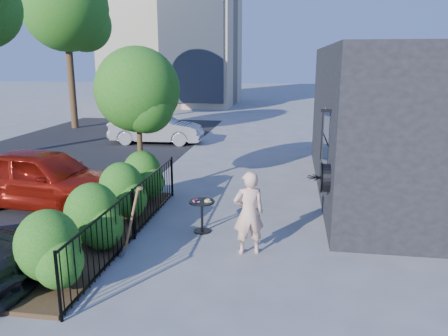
% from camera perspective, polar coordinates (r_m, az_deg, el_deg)
% --- Properties ---
extents(ground, '(120.00, 120.00, 0.00)m').
position_cam_1_polar(ground, '(9.07, -2.53, -9.81)').
color(ground, gray).
rests_on(ground, ground).
extents(shop_building, '(6.22, 9.00, 4.00)m').
position_cam_1_polar(shop_building, '(13.30, 25.63, 5.48)').
color(shop_building, black).
rests_on(shop_building, ground).
extents(fence, '(0.05, 6.05, 1.10)m').
position_cam_1_polar(fence, '(9.26, -11.76, -5.87)').
color(fence, black).
rests_on(fence, ground).
extents(planting_bed, '(1.30, 6.00, 0.08)m').
position_cam_1_polar(planting_bed, '(9.70, -15.52, -8.44)').
color(planting_bed, '#382616').
rests_on(planting_bed, ground).
extents(shrubs, '(1.10, 5.60, 1.24)m').
position_cam_1_polar(shrubs, '(9.52, -14.99, -4.60)').
color(shrubs, '#145A14').
rests_on(shrubs, ground).
extents(patio_tree, '(2.20, 2.20, 3.94)m').
position_cam_1_polar(patio_tree, '(11.60, -10.99, 9.34)').
color(patio_tree, '#3F2B19').
rests_on(patio_tree, ground).
extents(street_tree_far, '(4.40, 4.40, 8.28)m').
position_cam_1_polar(street_tree_far, '(25.04, -19.87, 18.44)').
color(street_tree_far, '#3F2B19').
rests_on(street_tree_far, ground).
extents(cafe_table, '(0.56, 0.56, 0.75)m').
position_cam_1_polar(cafe_table, '(9.48, -2.89, -5.59)').
color(cafe_table, black).
rests_on(cafe_table, ground).
extents(woman, '(0.69, 0.55, 1.64)m').
position_cam_1_polar(woman, '(8.37, 3.25, -5.89)').
color(woman, beige).
rests_on(woman, ground).
extents(shovel, '(0.48, 0.19, 1.44)m').
position_cam_1_polar(shovel, '(8.43, -12.17, -7.40)').
color(shovel, brown).
rests_on(shovel, ground).
extents(car_red, '(4.61, 2.29, 1.51)m').
position_cam_1_polar(car_red, '(11.88, -22.45, -1.22)').
color(car_red, maroon).
rests_on(car_red, ground).
extents(car_silver, '(4.14, 1.62, 1.34)m').
position_cam_1_polar(car_silver, '(19.66, -8.82, 5.14)').
color(car_silver, '#A2A2A6').
rests_on(car_silver, ground).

